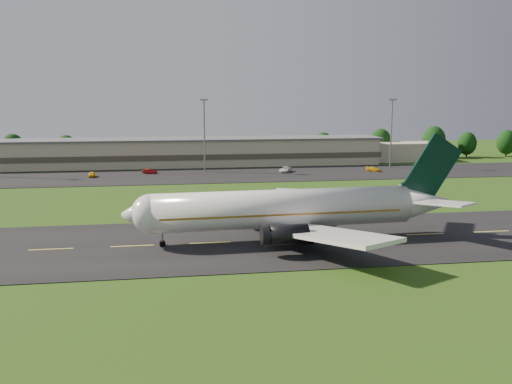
{
  "coord_description": "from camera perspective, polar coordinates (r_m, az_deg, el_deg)",
  "views": [
    {
      "loc": [
        -6.18,
        -79.84,
        20.88
      ],
      "look_at": [
        8.0,
        8.0,
        6.0
      ],
      "focal_mm": 40.0,
      "sensor_mm": 36.0,
      "label": 1
    }
  ],
  "objects": [
    {
      "name": "tree_line",
      "position": [
        191.42,
        4.67,
        4.77
      ],
      "size": [
        196.2,
        9.28,
        10.94
      ],
      "color": "black",
      "rests_on": "ground"
    },
    {
      "name": "ground",
      "position": [
        82.76,
        -4.61,
        -5.15
      ],
      "size": [
        360.0,
        360.0,
        0.0
      ],
      "primitive_type": "plane",
      "color": "#204210",
      "rests_on": "ground"
    },
    {
      "name": "service_vehicle_c",
      "position": [
        159.67,
        2.96,
        2.27
      ],
      "size": [
        4.62,
        5.93,
        1.5
      ],
      "primitive_type": "imported",
      "rotation": [
        0.0,
        0.0,
        -0.46
      ],
      "color": "white",
      "rests_on": "apron"
    },
    {
      "name": "terminal",
      "position": [
        177.28,
        -5.07,
        3.99
      ],
      "size": [
        145.0,
        16.0,
        8.4
      ],
      "color": "tan",
      "rests_on": "ground"
    },
    {
      "name": "airliner",
      "position": [
        83.42,
        3.29,
        -1.73
      ],
      "size": [
        51.29,
        42.14,
        15.57
      ],
      "rotation": [
        0.0,
        0.0,
        0.04
      ],
      "color": "white",
      "rests_on": "ground"
    },
    {
      "name": "light_mast_east",
      "position": [
        173.19,
        13.39,
        6.54
      ],
      "size": [
        2.4,
        1.2,
        20.35
      ],
      "color": "gray",
      "rests_on": "ground"
    },
    {
      "name": "light_mast_centre",
      "position": [
        160.44,
        -5.2,
        6.55
      ],
      "size": [
        2.4,
        1.2,
        20.35
      ],
      "color": "gray",
      "rests_on": "ground"
    },
    {
      "name": "service_vehicle_d",
      "position": [
        164.43,
        11.67,
        2.26
      ],
      "size": [
        4.44,
        4.11,
        1.25
      ],
      "primitive_type": "imported",
      "rotation": [
        0.0,
        0.0,
        0.87
      ],
      "color": "#E7AD0D",
      "rests_on": "apron"
    },
    {
      "name": "service_vehicle_a",
      "position": [
        155.76,
        -16.11,
        1.71
      ],
      "size": [
        1.88,
        4.14,
        1.38
      ],
      "primitive_type": "imported",
      "rotation": [
        0.0,
        0.0,
        0.06
      ],
      "color": "yellow",
      "rests_on": "apron"
    },
    {
      "name": "service_vehicle_b",
      "position": [
        158.72,
        -10.57,
        2.05
      ],
      "size": [
        4.2,
        2.32,
        1.31
      ],
      "primitive_type": "imported",
      "rotation": [
        0.0,
        0.0,
        1.32
      ],
      "color": "#990A0E",
      "rests_on": "apron"
    },
    {
      "name": "taxiway",
      "position": [
        82.75,
        -4.61,
        -5.12
      ],
      "size": [
        220.0,
        30.0,
        0.1
      ],
      "primitive_type": "cube",
      "color": "black",
      "rests_on": "ground"
    },
    {
      "name": "apron",
      "position": [
        153.39,
        -6.78,
        1.62
      ],
      "size": [
        260.0,
        30.0,
        0.1
      ],
      "primitive_type": "cube",
      "color": "black",
      "rests_on": "ground"
    }
  ]
}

